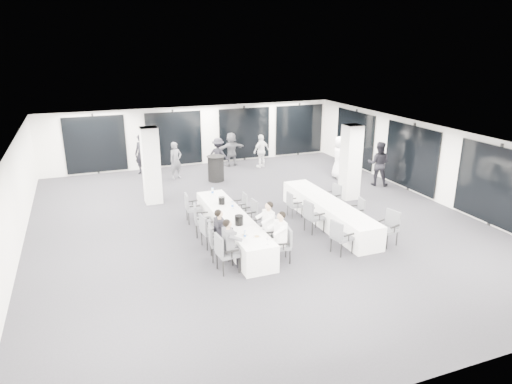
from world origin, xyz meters
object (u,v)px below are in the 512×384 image
(chair_main_left_near, at_px, (224,251))
(chair_main_right_near, at_px, (284,243))
(chair_main_left_second, at_px, (216,240))
(chair_side_right_far, at_px, (334,196))
(banquet_table_main, at_px, (232,227))
(standing_guest_a, at_px, (176,158))
(chair_side_left_far, at_px, (293,203))
(banquet_table_side, at_px, (328,212))
(chair_main_right_second, at_px, (272,231))
(chair_main_left_far, at_px, (191,206))
(chair_main_left_mid, at_px, (208,229))
(chair_main_left_fourth, at_px, (200,218))
(chair_main_right_far, at_px, (241,204))
(chair_side_left_near, at_px, (340,235))
(chair_main_right_mid, at_px, (263,224))
(chair_side_right_near, at_px, (389,226))
(standing_guest_f, at_px, (231,147))
(chair_side_left_mid, at_px, (312,215))
(standing_guest_c, at_px, (218,153))
(standing_guest_h, at_px, (379,161))
(chair_main_right_fourth, at_px, (251,212))
(chair_side_right_mid, at_px, (358,210))
(standing_guest_d, at_px, (261,149))
(ice_bucket_near, at_px, (239,220))
(standing_guest_e, at_px, (339,155))
(ice_bucket_far, at_px, (222,201))
(cocktail_table, at_px, (216,168))
(standing_guest_g, at_px, (141,152))

(chair_main_left_near, bearing_deg, chair_main_right_near, 85.44)
(chair_main_left_second, distance_m, chair_side_right_far, 5.45)
(banquet_table_main, xyz_separation_m, standing_guest_a, (-0.25, 6.95, 0.53))
(chair_main_left_near, xyz_separation_m, chair_side_left_far, (3.32, 2.89, -0.10))
(banquet_table_side, xyz_separation_m, chair_side_right_far, (0.83, 1.04, 0.15))
(chair_main_right_second, bearing_deg, chair_main_left_far, 34.09)
(chair_main_left_mid, xyz_separation_m, chair_main_left_fourth, (0.00, 0.90, 0.00))
(chair_main_right_far, height_order, chair_side_left_near, chair_side_left_near)
(chair_main_left_fourth, bearing_deg, chair_main_right_mid, 70.66)
(chair_side_left_far, bearing_deg, chair_side_right_near, 28.58)
(chair_main_left_mid, xyz_separation_m, standing_guest_f, (3.49, 8.44, 0.35))
(chair_side_left_mid, distance_m, standing_guest_c, 7.80)
(standing_guest_a, bearing_deg, standing_guest_h, -50.20)
(chair_main_right_far, distance_m, chair_side_left_far, 1.74)
(chair_main_right_fourth, distance_m, chair_side_right_mid, 3.46)
(chair_main_right_near, relative_size, chair_side_right_near, 0.93)
(chair_main_left_near, height_order, chair_side_right_near, chair_main_left_near)
(chair_side_left_far, distance_m, standing_guest_d, 6.58)
(standing_guest_a, xyz_separation_m, ice_bucket_near, (0.21, -7.73, -0.02))
(banquet_table_main, relative_size, standing_guest_e, 2.41)
(standing_guest_h, distance_m, ice_bucket_far, 7.56)
(chair_main_right_mid, bearing_deg, standing_guest_h, -73.24)
(banquet_table_main, bearing_deg, chair_side_left_mid, -10.19)
(standing_guest_e, relative_size, standing_guest_h, 1.00)
(chair_side_left_near, height_order, chair_side_right_far, chair_side_left_near)
(banquet_table_side, relative_size, standing_guest_c, 2.83)
(chair_main_right_fourth, bearing_deg, standing_guest_d, -28.17)
(cocktail_table, relative_size, chair_main_right_second, 1.14)
(chair_main_right_far, relative_size, chair_side_left_near, 0.87)
(chair_main_right_near, bearing_deg, standing_guest_d, -9.51)
(standing_guest_e, xyz_separation_m, standing_guest_f, (-3.71, 3.64, -0.13))
(standing_guest_h, bearing_deg, chair_side_left_near, 83.66)
(chair_main_left_fourth, relative_size, chair_main_right_second, 1.04)
(cocktail_table, xyz_separation_m, standing_guest_c, (0.51, 1.34, 0.34))
(chair_main_right_second, relative_size, chair_side_left_far, 1.09)
(chair_main_right_far, xyz_separation_m, standing_guest_a, (-1.08, 5.46, 0.42))
(standing_guest_a, bearing_deg, chair_side_left_near, -95.74)
(standing_guest_f, bearing_deg, standing_guest_h, 122.47)
(cocktail_table, bearing_deg, chair_side_left_near, -81.47)
(chair_main_right_far, bearing_deg, ice_bucket_far, 118.81)
(chair_main_right_fourth, height_order, chair_side_left_mid, chair_side_left_mid)
(standing_guest_f, xyz_separation_m, ice_bucket_far, (-2.65, -7.07, -0.04))
(chair_main_right_mid, xyz_separation_m, chair_side_right_near, (3.31, -1.63, 0.09))
(chair_main_right_second, bearing_deg, chair_main_left_second, 96.16)
(standing_guest_h, bearing_deg, standing_guest_e, -20.19)
(banquet_table_side, xyz_separation_m, standing_guest_g, (-4.82, 8.13, 0.65))
(chair_main_left_second, relative_size, chair_main_left_mid, 1.02)
(banquet_table_main, relative_size, cocktail_table, 4.65)
(standing_guest_a, relative_size, ice_bucket_near, 6.53)
(standing_guest_g, bearing_deg, ice_bucket_near, -38.73)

